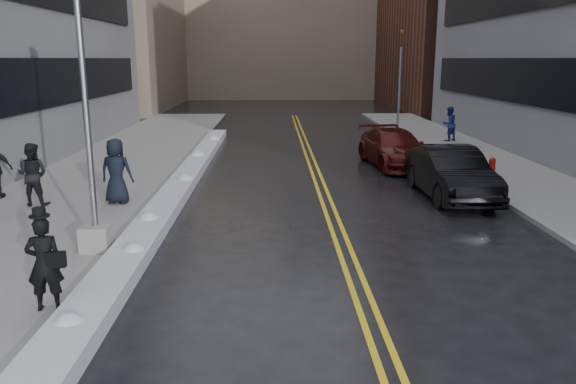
{
  "coord_description": "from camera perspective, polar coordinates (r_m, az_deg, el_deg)",
  "views": [
    {
      "loc": [
        0.8,
        -10.46,
        4.48
      ],
      "look_at": [
        1.15,
        2.87,
        1.3
      ],
      "focal_mm": 35.0,
      "sensor_mm": 36.0,
      "label": 1
    }
  ],
  "objects": [
    {
      "name": "snow_ridge",
      "position": [
        19.23,
        -11.2,
        0.2
      ],
      "size": [
        0.9,
        30.0,
        0.34
      ],
      "primitive_type": "cube",
      "color": "silver",
      "rests_on": "ground"
    },
    {
      "name": "building_west_far",
      "position": [
        57.02,
        -19.01,
        17.27
      ],
      "size": [
        14.0,
        22.0,
        18.0
      ],
      "primitive_type": "cube",
      "color": "gray",
      "rests_on": "ground"
    },
    {
      "name": "pedestrian_fedora",
      "position": [
        10.71,
        -23.5,
        -6.71
      ],
      "size": [
        0.68,
        0.5,
        1.7
      ],
      "primitive_type": "imported",
      "rotation": [
        0.0,
        0.0,
        3.3
      ],
      "color": "black",
      "rests_on": "sidewalk_west"
    },
    {
      "name": "pedestrian_c",
      "position": [
        17.83,
        -17.04,
        2.04
      ],
      "size": [
        1.04,
        0.74,
        1.99
      ],
      "primitive_type": "imported",
      "rotation": [
        0.0,
        0.0,
        3.03
      ],
      "color": "black",
      "rests_on": "sidewalk_west"
    },
    {
      "name": "sidewalk_east",
      "position": [
        22.86,
        22.25,
        1.3
      ],
      "size": [
        4.0,
        50.0,
        0.15
      ],
      "primitive_type": "cube",
      "color": "gray",
      "rests_on": "ground"
    },
    {
      "name": "building_far",
      "position": [
        70.77,
        -0.58,
        18.7
      ],
      "size": [
        36.0,
        16.0,
        22.0
      ],
      "primitive_type": "cube",
      "color": "gray",
      "rests_on": "ground"
    },
    {
      "name": "lane_line_left",
      "position": [
        21.0,
        2.75,
        1.09
      ],
      "size": [
        0.12,
        50.0,
        0.01
      ],
      "primitive_type": "cube",
      "color": "gold",
      "rests_on": "ground"
    },
    {
      "name": "lamppost",
      "position": [
        13.26,
        -19.56,
        4.2
      ],
      "size": [
        0.65,
        0.65,
        7.62
      ],
      "color": "gray",
      "rests_on": "sidewalk_west"
    },
    {
      "name": "sidewalk_west",
      "position": [
        21.93,
        -18.86,
        1.1
      ],
      "size": [
        5.5,
        50.0,
        0.15
      ],
      "primitive_type": "cube",
      "color": "gray",
      "rests_on": "ground"
    },
    {
      "name": "car_maroon",
      "position": [
        24.32,
        10.75,
        4.41
      ],
      "size": [
        2.69,
        5.5,
        1.54
      ],
      "primitive_type": "imported",
      "rotation": [
        0.0,
        0.0,
        0.1
      ],
      "color": "#400C0A",
      "rests_on": "ground"
    },
    {
      "name": "ground",
      "position": [
        11.41,
        -5.48,
        -9.78
      ],
      "size": [
        160.0,
        160.0,
        0.0
      ],
      "primitive_type": "plane",
      "color": "black",
      "rests_on": "ground"
    },
    {
      "name": "lane_line_right",
      "position": [
        21.02,
        3.57,
        1.1
      ],
      "size": [
        0.12,
        50.0,
        0.01
      ],
      "primitive_type": "cube",
      "color": "gold",
      "rests_on": "ground"
    },
    {
      "name": "car_black",
      "position": [
        19.1,
        16.18,
        1.88
      ],
      "size": [
        1.94,
        5.13,
        1.67
      ],
      "primitive_type": "imported",
      "rotation": [
        0.0,
        0.0,
        0.03
      ],
      "color": "black",
      "rests_on": "ground"
    },
    {
      "name": "traffic_signal",
      "position": [
        35.33,
        11.3,
        11.42
      ],
      "size": [
        0.16,
        0.2,
        6.0
      ],
      "color": "gray",
      "rests_on": "sidewalk_east"
    },
    {
      "name": "pedestrian_east",
      "position": [
        31.46,
        16.03,
        6.67
      ],
      "size": [
        1.12,
        1.05,
        1.84
      ],
      "primitive_type": "imported",
      "rotation": [
        0.0,
        0.0,
        3.67
      ],
      "color": "navy",
      "rests_on": "sidewalk_east"
    },
    {
      "name": "pedestrian_b",
      "position": [
        18.48,
        -24.53,
        1.64
      ],
      "size": [
        0.97,
        0.78,
        1.89
      ],
      "primitive_type": "imported",
      "rotation": [
        0.0,
        0.0,
        3.07
      ],
      "color": "black",
      "rests_on": "sidewalk_west"
    },
    {
      "name": "fire_hydrant",
      "position": [
        22.39,
        20.02,
        2.49
      ],
      "size": [
        0.26,
        0.26,
        0.73
      ],
      "color": "maroon",
      "rests_on": "sidewalk_east"
    }
  ]
}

